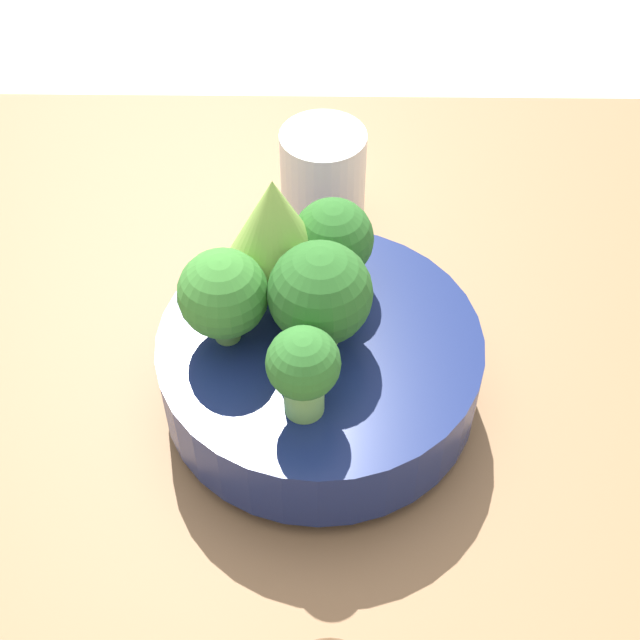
# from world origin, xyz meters

# --- Properties ---
(ground_plane) EXTENTS (6.00, 6.00, 0.00)m
(ground_plane) POSITION_xyz_m (0.00, 0.00, 0.00)
(ground_plane) COLOR beige
(table) EXTENTS (1.13, 0.85, 0.05)m
(table) POSITION_xyz_m (0.00, 0.00, 0.02)
(table) COLOR olive
(table) RESTS_ON ground_plane
(bowl) EXTENTS (0.23, 0.23, 0.07)m
(bowl) POSITION_xyz_m (0.02, 0.03, 0.09)
(bowl) COLOR navy
(bowl) RESTS_ON table
(broccoli_floret_left) EXTENTS (0.06, 0.06, 0.07)m
(broccoli_floret_left) POSITION_xyz_m (-0.05, 0.03, 0.16)
(broccoli_floret_left) COLOR #609347
(broccoli_floret_left) RESTS_ON bowl
(romanesco_piece_far) EXTENTS (0.07, 0.07, 0.10)m
(romanesco_piece_far) POSITION_xyz_m (-0.01, 0.07, 0.18)
(romanesco_piece_far) COLOR #609347
(romanesco_piece_far) RESTS_ON bowl
(broccoli_floret_center) EXTENTS (0.07, 0.07, 0.08)m
(broccoli_floret_center) POSITION_xyz_m (0.02, 0.03, 0.16)
(broccoli_floret_center) COLOR #6BA34C
(broccoli_floret_center) RESTS_ON bowl
(broccoli_floret_back) EXTENTS (0.06, 0.06, 0.07)m
(broccoli_floret_back) POSITION_xyz_m (0.03, 0.08, 0.16)
(broccoli_floret_back) COLOR #609347
(broccoli_floret_back) RESTS_ON bowl
(broccoli_floret_front) EXTENTS (0.05, 0.05, 0.07)m
(broccoli_floret_front) POSITION_xyz_m (0.01, -0.03, 0.16)
(broccoli_floret_front) COLOR #7AB256
(broccoli_floret_front) RESTS_ON bowl
(cup) EXTENTS (0.08, 0.08, 0.09)m
(cup) POSITION_xyz_m (0.02, 0.24, 0.09)
(cup) COLOR silver
(cup) RESTS_ON table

